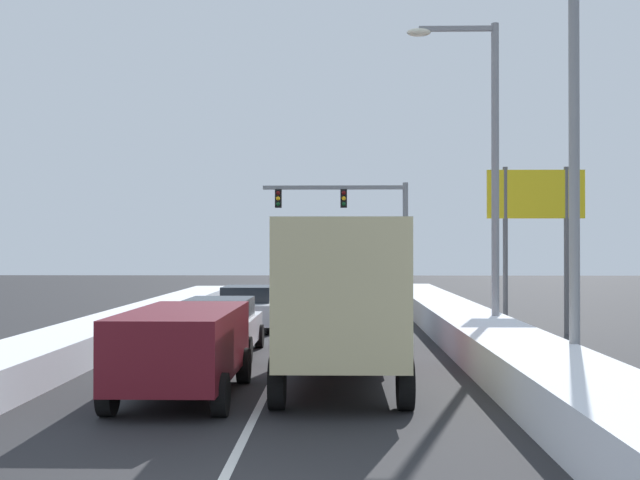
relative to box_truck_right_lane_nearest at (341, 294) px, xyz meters
The scene contains 14 objects.
ground_plane 5.72m from the box_truck_right_lane_nearest, 105.70° to the left, with size 120.00×120.00×0.00m, color #28282B.
lane_stripe_between_right_lane_and_center_lane 8.92m from the box_truck_right_lane_nearest, 99.64° to the left, with size 0.14×37.40×0.01m, color silver.
snow_bank_right_shoulder 9.53m from the box_truck_right_lane_nearest, 65.93° to the left, with size 1.99×37.40×0.88m, color white.
snow_bank_left_shoulder 11.04m from the box_truck_right_lane_nearest, 128.18° to the left, with size 1.92×37.40×0.76m, color white.
box_truck_right_lane_nearest is the anchor object (origin of this frame).
sedan_black_right_lane_second 7.33m from the box_truck_right_lane_nearest, 86.64° to the left, with size 2.00×4.50×1.51m.
suv_tan_right_lane_third 13.80m from the box_truck_right_lane_nearest, 89.67° to the left, with size 2.16×4.90×1.67m.
suv_maroon_center_lane_nearest 3.40m from the box_truck_right_lane_nearest, 155.75° to the right, with size 2.16×4.90×1.67m.
sedan_white_center_lane_second 5.83m from the box_truck_right_lane_nearest, 123.74° to the left, with size 2.00×4.50×1.51m.
sedan_silver_center_lane_third 11.89m from the box_truck_right_lane_nearest, 105.45° to the left, with size 2.00×4.50×1.51m.
traffic_light_gantry 25.74m from the box_truck_right_lane_nearest, 87.52° to the left, with size 7.54×0.47×6.20m.
street_lamp_right_near 5.64m from the box_truck_right_lane_nearest, ahead, with size 2.66×0.36×9.05m.
street_lamp_right_mid 8.82m from the box_truck_right_lane_nearest, 58.87° to the left, with size 2.66×0.36×9.33m.
roadside_sign_right 12.29m from the box_truck_right_lane_nearest, 57.76° to the left, with size 3.20×0.16×5.50m.
Camera 1 is at (1.41, -8.35, 2.86)m, focal length 45.85 mm.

